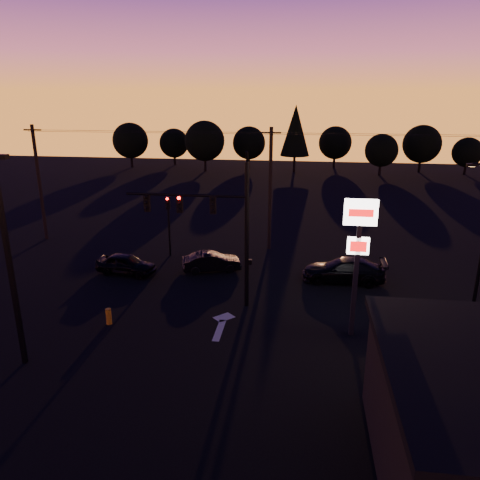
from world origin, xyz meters
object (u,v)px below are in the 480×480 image
object	(u,v)px
car_left	(126,264)
bollard	(109,316)
traffic_signal_mast	(217,219)
suv_parked	(439,365)
car_right	(344,270)
parking_lot_light	(7,250)
secondary_signal	(169,217)
pylon_sign	(359,239)
car_mid	(212,262)

from	to	relation	value
car_left	bollard	bearing A→B (deg)	-157.84
traffic_signal_mast	suv_parked	distance (m)	12.61
bollard	car_right	distance (m)	14.37
parking_lot_light	bollard	size ratio (longest dim) A/B	10.72
secondary_signal	pylon_sign	xyz separation A→B (m)	(12.00, -9.99, 2.05)
suv_parked	bollard	bearing A→B (deg)	179.83
car_left	car_mid	bearing A→B (deg)	-68.22
car_left	car_mid	world-z (taller)	car_left
pylon_sign	car_mid	xyz separation A→B (m)	(-8.43, 7.40, -4.28)
suv_parked	secondary_signal	bearing A→B (deg)	148.67
parking_lot_light	suv_parked	world-z (taller)	parking_lot_light
traffic_signal_mast	car_mid	world-z (taller)	traffic_signal_mast
bollard	car_mid	distance (m)	8.86
pylon_sign	traffic_signal_mast	bearing A→B (deg)	160.64
pylon_sign	car_left	size ratio (longest dim) A/B	1.73
bollard	suv_parked	world-z (taller)	suv_parked
secondary_signal	suv_parked	distance (m)	20.34
suv_parked	pylon_sign	bearing A→B (deg)	144.27
bollard	car_left	bearing A→B (deg)	103.44
car_left	suv_parked	world-z (taller)	car_left
secondary_signal	car_mid	world-z (taller)	secondary_signal
bollard	traffic_signal_mast	bearing A→B (deg)	30.99
secondary_signal	car_left	distance (m)	4.80
car_right	secondary_signal	bearing A→B (deg)	-103.52
parking_lot_light	car_mid	distance (m)	14.14
car_mid	suv_parked	xyz separation A→B (m)	(11.67, -10.70, 0.02)
suv_parked	parking_lot_light	bearing A→B (deg)	-166.39
pylon_sign	car_left	distance (m)	15.73
secondary_signal	car_left	size ratio (longest dim) A/B	1.11
car_right	suv_parked	distance (m)	10.54
traffic_signal_mast	pylon_sign	distance (m)	7.52
traffic_signal_mast	parking_lot_light	distance (m)	10.19
parking_lot_light	bollard	bearing A→B (deg)	59.92
traffic_signal_mast	car_right	distance (m)	9.36
car_left	traffic_signal_mast	bearing A→B (deg)	-109.68
secondary_signal	car_right	bearing A→B (deg)	-14.92
traffic_signal_mast	car_mid	size ratio (longest dim) A/B	2.23
car_mid	suv_parked	size ratio (longest dim) A/B	0.82
secondary_signal	car_mid	xyz separation A→B (m)	(3.57, -2.59, -2.23)
traffic_signal_mast	pylon_sign	size ratio (longest dim) A/B	1.26
secondary_signal	traffic_signal_mast	bearing A→B (deg)	-56.81
pylon_sign	car_mid	world-z (taller)	pylon_sign
traffic_signal_mast	bollard	distance (m)	7.50
parking_lot_light	traffic_signal_mast	bearing A→B (deg)	43.37
parking_lot_light	car_mid	xyz separation A→B (m)	(6.07, 11.90, -4.64)
parking_lot_light	car_mid	world-z (taller)	parking_lot_light
bollard	suv_parked	xyz separation A→B (m)	(15.48, -2.70, 0.22)
parking_lot_light	bollard	distance (m)	6.62
secondary_signal	car_left	xyz separation A→B (m)	(-1.85, -3.84, -2.19)
traffic_signal_mast	bollard	world-z (taller)	traffic_signal_mast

